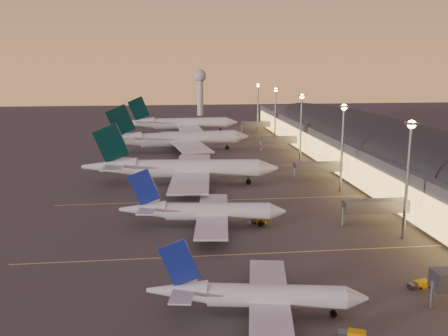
# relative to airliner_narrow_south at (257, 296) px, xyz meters

# --- Properties ---
(ground) EXTENTS (700.00, 700.00, 0.00)m
(ground) POSITION_rel_airliner_narrow_south_xyz_m (1.69, 29.31, -3.10)
(ground) COLOR #3D3B38
(airliner_narrow_south) EXTENTS (33.48, 30.25, 11.98)m
(airliner_narrow_south) POSITION_rel_airliner_narrow_south_xyz_m (0.00, 0.00, 0.00)
(airliner_narrow_south) COLOR silver
(airliner_narrow_south) RESTS_ON ground
(airliner_narrow_north) EXTENTS (38.87, 34.93, 13.87)m
(airliner_narrow_north) POSITION_rel_airliner_narrow_south_xyz_m (-4.93, 42.43, 0.49)
(airliner_narrow_north) COLOR silver
(airliner_narrow_north) RESTS_ON ground
(airliner_wide_near) EXTENTS (61.12, 55.93, 19.55)m
(airliner_wide_near) POSITION_rel_airliner_narrow_south_xyz_m (-8.76, 83.68, 1.94)
(airliner_wide_near) COLOR silver
(airliner_wide_near) RESTS_ON ground
(airliner_wide_mid) EXTENTS (65.21, 60.01, 20.89)m
(airliner_wide_mid) POSITION_rel_airliner_narrow_south_xyz_m (-9.05, 141.84, 2.28)
(airliner_wide_mid) COLOR silver
(airliner_wide_mid) RESTS_ON ground
(airliner_wide_far) EXTENTS (62.65, 57.09, 20.05)m
(airliner_wide_far) POSITION_rel_airliner_narrow_south_xyz_m (-5.33, 198.79, 2.07)
(airliner_wide_far) COLOR silver
(airliner_wide_far) RESTS_ON ground
(terminal_building) EXTENTS (56.35, 255.00, 17.46)m
(terminal_building) POSITION_rel_airliner_narrow_south_xyz_m (63.53, 101.78, 5.69)
(terminal_building) COLOR #4E4E53
(terminal_building) RESTS_ON ground
(light_masts) EXTENTS (2.20, 217.20, 25.90)m
(light_masts) POSITION_rel_airliner_narrow_south_xyz_m (37.69, 94.31, 14.46)
(light_masts) COLOR slate
(light_masts) RESTS_ON ground
(radar_tower) EXTENTS (9.00, 9.00, 32.50)m
(radar_tower) POSITION_rel_airliner_narrow_south_xyz_m (11.69, 289.31, 18.78)
(radar_tower) COLOR silver
(radar_tower) RESTS_ON ground
(lane_markings) EXTENTS (90.00, 180.36, 0.00)m
(lane_markings) POSITION_rel_airliner_narrow_south_xyz_m (1.69, 69.31, -3.09)
(lane_markings) COLOR #D8C659
(lane_markings) RESTS_ON ground
(baggage_tug_a) EXTENTS (4.05, 2.90, 1.13)m
(baggage_tug_a) POSITION_rel_airliner_narrow_south_xyz_m (12.21, -8.05, -2.58)
(baggage_tug_a) COLOR #EBA100
(baggage_tug_a) RESTS_ON ground
(baggage_tug_b) EXTENTS (4.00, 2.32, 1.12)m
(baggage_tug_b) POSITION_rel_airliner_narrow_south_xyz_m (29.36, 6.07, -2.58)
(baggage_tug_b) COLOR #EBA100
(baggage_tug_b) RESTS_ON ground
(baggage_tug_c) EXTENTS (4.52, 3.18, 1.26)m
(baggage_tug_c) POSITION_rel_airliner_narrow_south_xyz_m (8.26, 43.32, -2.52)
(baggage_tug_c) COLOR #EBA100
(baggage_tug_c) RESTS_ON ground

